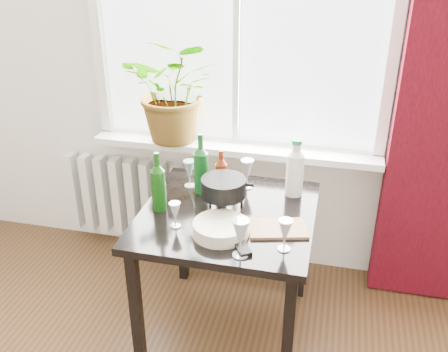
% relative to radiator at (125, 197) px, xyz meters
% --- Properties ---
extents(window, '(1.72, 0.08, 1.62)m').
position_rel_radiator_xyz_m(window, '(0.75, 0.04, 1.22)').
color(window, white).
rests_on(window, ground).
extents(windowsill, '(1.72, 0.20, 0.04)m').
position_rel_radiator_xyz_m(windowsill, '(0.75, -0.03, 0.44)').
color(windowsill, white).
rests_on(windowsill, ground).
extents(radiator, '(0.80, 0.10, 0.55)m').
position_rel_radiator_xyz_m(radiator, '(0.00, 0.00, 0.00)').
color(radiator, silver).
rests_on(radiator, ground).
extents(table, '(0.85, 0.85, 0.74)m').
position_rel_radiator_xyz_m(table, '(0.85, -0.63, 0.27)').
color(table, black).
rests_on(table, ground).
extents(potted_plant, '(0.58, 0.51, 0.62)m').
position_rel_radiator_xyz_m(potted_plant, '(0.40, -0.03, 0.78)').
color(potted_plant, '#20711E').
rests_on(potted_plant, windowsill).
extents(wine_bottle_left, '(0.09, 0.09, 0.31)m').
position_rel_radiator_xyz_m(wine_bottle_left, '(0.51, -0.68, 0.51)').
color(wine_bottle_left, '#0E410C').
rests_on(wine_bottle_left, table).
extents(wine_bottle_right, '(0.09, 0.09, 0.33)m').
position_rel_radiator_xyz_m(wine_bottle_right, '(0.67, -0.45, 0.53)').
color(wine_bottle_right, '#0E4917').
rests_on(wine_bottle_right, table).
extents(bottle_amber, '(0.08, 0.08, 0.25)m').
position_rel_radiator_xyz_m(bottle_amber, '(0.77, -0.45, 0.48)').
color(bottle_amber, maroon).
rests_on(bottle_amber, table).
extents(cleaning_bottle, '(0.09, 0.09, 0.32)m').
position_rel_radiator_xyz_m(cleaning_bottle, '(1.15, -0.37, 0.52)').
color(cleaning_bottle, white).
rests_on(cleaning_bottle, table).
extents(wineglass_front_right, '(0.09, 0.09, 0.18)m').
position_rel_radiator_xyz_m(wineglass_front_right, '(0.98, -0.97, 0.45)').
color(wineglass_front_right, silver).
rests_on(wineglass_front_right, table).
extents(wineglass_far_right, '(0.07, 0.07, 0.15)m').
position_rel_radiator_xyz_m(wineglass_far_right, '(1.16, -0.89, 0.44)').
color(wineglass_far_right, '#B6BAC4').
rests_on(wineglass_far_right, table).
extents(wineglass_back_center, '(0.09, 0.09, 0.17)m').
position_rel_radiator_xyz_m(wineglass_back_center, '(0.89, -0.35, 0.44)').
color(wineglass_back_center, '#B0B7BE').
rests_on(wineglass_back_center, table).
extents(wineglass_back_left, '(0.07, 0.07, 0.15)m').
position_rel_radiator_xyz_m(wineglass_back_left, '(0.59, -0.41, 0.44)').
color(wineglass_back_left, '#B4BAC2').
rests_on(wineglass_back_left, table).
extents(wineglass_front_left, '(0.06, 0.06, 0.13)m').
position_rel_radiator_xyz_m(wineglass_front_left, '(0.64, -0.82, 0.42)').
color(wineglass_front_left, silver).
rests_on(wineglass_front_left, table).
extents(plate_stack, '(0.34, 0.34, 0.06)m').
position_rel_radiator_xyz_m(plate_stack, '(0.86, -0.83, 0.39)').
color(plate_stack, beige).
rests_on(plate_stack, table).
extents(fondue_pot, '(0.28, 0.25, 0.17)m').
position_rel_radiator_xyz_m(fondue_pot, '(0.83, -0.61, 0.45)').
color(fondue_pot, black).
rests_on(fondue_pot, table).
extents(tv_remote, '(0.14, 0.18, 0.02)m').
position_rel_radiator_xyz_m(tv_remote, '(0.97, -0.90, 0.37)').
color(tv_remote, black).
rests_on(tv_remote, table).
extents(cutting_board, '(0.30, 0.23, 0.01)m').
position_rel_radiator_xyz_m(cutting_board, '(1.11, -0.73, 0.37)').
color(cutting_board, '#8E6240').
rests_on(cutting_board, table).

